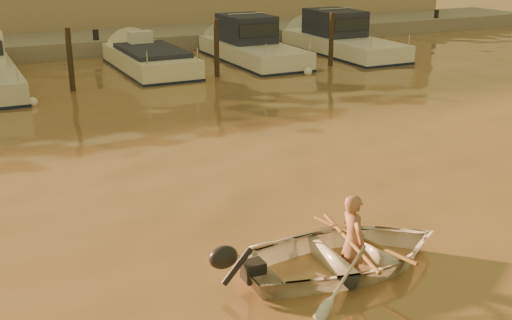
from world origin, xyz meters
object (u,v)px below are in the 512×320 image
moored_boat_5 (343,39)px  moored_boat_3 (150,64)px  dinghy (346,255)px  person (353,241)px  moored_boat_4 (253,45)px

moored_boat_5 → moored_boat_3: bearing=180.0°
dinghy → moored_boat_5: 18.97m
person → moored_boat_5: size_ratio=0.19×
moored_boat_5 → dinghy: bearing=-123.2°
dinghy → moored_boat_4: (6.16, 15.88, 0.42)m
moored_boat_3 → moored_boat_4: bearing=0.0°
dinghy → person: size_ratio=2.22×
dinghy → moored_boat_3: 16.00m
moored_boat_5 → person: bearing=-122.9°
moored_boat_3 → moored_boat_5: bearing=0.0°
person → moored_boat_3: bearing=-4.2°
dinghy → moored_boat_4: size_ratio=0.47×
dinghy → moored_boat_4: 17.04m
moored_boat_3 → moored_boat_4: size_ratio=0.92×
dinghy → moored_boat_4: bearing=-18.8°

